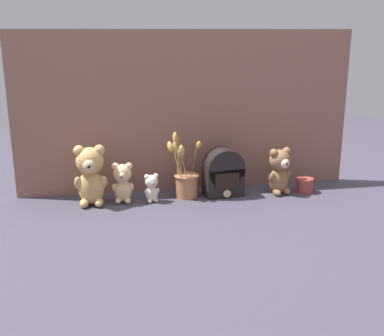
{
  "coord_description": "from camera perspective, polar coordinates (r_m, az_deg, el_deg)",
  "views": [
    {
      "loc": [
        -0.37,
        -2.08,
        0.76
      ],
      "look_at": [
        0.0,
        0.02,
        0.15
      ],
      "focal_mm": 45.0,
      "sensor_mm": 36.0,
      "label": 1
    }
  ],
  "objects": [
    {
      "name": "vintage_radio",
      "position": [
        2.27,
        3.75,
        -0.66
      ],
      "size": [
        0.19,
        0.12,
        0.23
      ],
      "color": "black",
      "rests_on": "ground"
    },
    {
      "name": "teddy_bear_medium",
      "position": [
        2.33,
        10.35,
        -0.25
      ],
      "size": [
        0.13,
        0.11,
        0.23
      ],
      "color": "olive",
      "rests_on": "ground"
    },
    {
      "name": "teddy_bear_small",
      "position": [
        2.2,
        -8.22,
        -1.64
      ],
      "size": [
        0.1,
        0.09,
        0.19
      ],
      "color": "#DBBC84",
      "rests_on": "ground"
    },
    {
      "name": "teddy_bear_tiny",
      "position": [
        2.2,
        -4.8,
        -2.29
      ],
      "size": [
        0.07,
        0.07,
        0.13
      ],
      "color": "beige",
      "rests_on": "ground"
    },
    {
      "name": "decorative_tin_tall",
      "position": [
        2.4,
        13.22,
        -1.98
      ],
      "size": [
        0.08,
        0.08,
        0.07
      ],
      "color": "#993D33",
      "rests_on": "ground"
    },
    {
      "name": "teddy_bear_large",
      "position": [
        2.18,
        -11.95,
        -0.72
      ],
      "size": [
        0.15,
        0.14,
        0.28
      ],
      "color": "tan",
      "rests_on": "ground"
    },
    {
      "name": "flower_vase",
      "position": [
        2.26,
        -0.75,
        -1.43
      ],
      "size": [
        0.18,
        0.13,
        0.31
      ],
      "color": "#AD7047",
      "rests_on": "ground"
    },
    {
      "name": "backdrop_wall",
      "position": [
        2.31,
        -0.64,
        6.64
      ],
      "size": [
        1.62,
        0.02,
        0.76
      ],
      "color": "#845B4C",
      "rests_on": "ground"
    },
    {
      "name": "ground_plane",
      "position": [
        2.25,
        0.09,
        -3.72
      ],
      "size": [
        4.0,
        4.0,
        0.0
      ],
      "primitive_type": "plane",
      "color": "#3D3847"
    }
  ]
}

